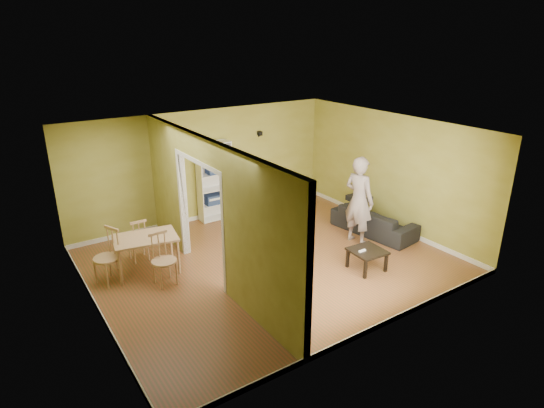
{
  "coord_description": "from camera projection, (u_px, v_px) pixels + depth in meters",
  "views": [
    {
      "loc": [
        -4.37,
        -6.65,
        4.21
      ],
      "look_at": [
        0.2,
        0.2,
        1.1
      ],
      "focal_mm": 30.0,
      "sensor_mm": 36.0,
      "label": 1
    }
  ],
  "objects": [
    {
      "name": "chair_left",
      "position": [
        107.0,
        257.0,
        8.02
      ],
      "size": [
        0.61,
        0.61,
        1.02
      ],
      "primitive_type": null,
      "rotation": [
        0.0,
        0.0,
        -1.15
      ],
      "color": "#D1B188",
      "rests_on": "ground"
    },
    {
      "name": "dining_table",
      "position": [
        145.0,
        241.0,
        8.35
      ],
      "size": [
        1.13,
        0.75,
        0.71
      ],
      "rotation": [
        0.0,
        0.0,
        -0.17
      ],
      "color": "tan",
      "rests_on": "ground"
    },
    {
      "name": "coffee_table",
      "position": [
        367.0,
        253.0,
        8.51
      ],
      "size": [
        0.6,
        0.6,
        0.4
      ],
      "rotation": [
        0.0,
        0.0,
        -0.06
      ],
      "color": "black",
      "rests_on": "ground"
    },
    {
      "name": "chair_far",
      "position": [
        138.0,
        239.0,
        8.85
      ],
      "size": [
        0.42,
        0.42,
        0.89
      ],
      "primitive_type": null,
      "rotation": [
        0.0,
        0.0,
        3.17
      ],
      "color": "tan",
      "rests_on": "ground"
    },
    {
      "name": "paper_box_navy_b",
      "position": [
        215.0,
        169.0,
        10.58
      ],
      "size": [
        0.41,
        0.26,
        0.21
      ],
      "primitive_type": "cube",
      "color": "navy",
      "rests_on": "bookshelf"
    },
    {
      "name": "room_shell",
      "position": [
        269.0,
        199.0,
        8.48
      ],
      "size": [
        6.5,
        6.5,
        6.5
      ],
      "color": "brown",
      "rests_on": "ground"
    },
    {
      "name": "sofa",
      "position": [
        374.0,
        217.0,
        10.09
      ],
      "size": [
        2.02,
        1.07,
        0.74
      ],
      "primitive_type": "imported",
      "rotation": [
        0.0,
        0.0,
        1.7
      ],
      "color": "black",
      "rests_on": "ground"
    },
    {
      "name": "wall_speaker",
      "position": [
        260.0,
        133.0,
        11.14
      ],
      "size": [
        0.1,
        0.1,
        0.1
      ],
      "primitive_type": "cube",
      "color": "black",
      "rests_on": "room_shell"
    },
    {
      "name": "chair_near",
      "position": [
        164.0,
        260.0,
        7.97
      ],
      "size": [
        0.47,
        0.47,
        0.96
      ],
      "primitive_type": null,
      "rotation": [
        0.0,
        0.0,
        0.07
      ],
      "color": "tan",
      "rests_on": "ground"
    },
    {
      "name": "person",
      "position": [
        359.0,
        193.0,
        9.39
      ],
      "size": [
        0.89,
        0.75,
        2.21
      ],
      "primitive_type": "imported",
      "rotation": [
        0.0,
        0.0,
        1.73
      ],
      "color": "slate",
      "rests_on": "ground"
    },
    {
      "name": "paper_box_navy_c",
      "position": [
        213.0,
        159.0,
        10.47
      ],
      "size": [
        0.46,
        0.3,
        0.24
      ],
      "primitive_type": "cube",
      "color": "navy",
      "rests_on": "bookshelf"
    },
    {
      "name": "bookshelf",
      "position": [
        214.0,
        181.0,
        10.7
      ],
      "size": [
        0.79,
        0.35,
        1.88
      ],
      "color": "white",
      "rests_on": "ground"
    },
    {
      "name": "game_controller",
      "position": [
        362.0,
        251.0,
        8.43
      ],
      "size": [
        0.15,
        0.04,
        0.03
      ],
      "primitive_type": "cube",
      "color": "white",
      "rests_on": "coffee_table"
    },
    {
      "name": "paper_box_navy_a",
      "position": [
        214.0,
        199.0,
        10.8
      ],
      "size": [
        0.44,
        0.29,
        0.23
      ],
      "primitive_type": "cube",
      "color": "navy",
      "rests_on": "bookshelf"
    },
    {
      "name": "partition",
      "position": [
        211.0,
        212.0,
        7.85
      ],
      "size": [
        0.22,
        5.5,
        2.6
      ],
      "primitive_type": null,
      "color": "#ABAB4D",
      "rests_on": "ground"
    }
  ]
}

